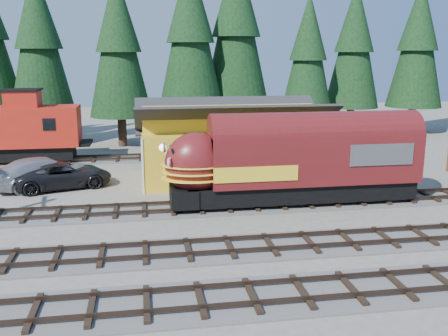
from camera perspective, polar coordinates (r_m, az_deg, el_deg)
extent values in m
plane|color=#6B665B|center=(24.13, 5.47, -7.17)|extent=(120.00, 120.00, 0.00)
cube|color=#4C4947|center=(31.48, 21.46, -3.15)|extent=(68.00, 3.20, 0.08)
cube|color=#38281E|center=(30.83, 22.17, -3.13)|extent=(68.00, 0.08, 0.16)
cube|color=#38281E|center=(32.02, 20.84, -2.44)|extent=(68.00, 0.08, 0.16)
cube|color=#4C4947|center=(40.93, -14.88, 0.88)|extent=(32.00, 3.20, 0.08)
cube|color=#38281E|center=(40.18, -14.99, 0.96)|extent=(32.00, 0.08, 0.16)
cube|color=#38281E|center=(41.59, -14.81, 1.36)|extent=(32.00, 0.08, 0.16)
cube|color=gold|center=(33.57, 0.99, 1.63)|extent=(12.00, 6.00, 3.40)
cube|color=yellow|center=(33.18, 1.00, 5.74)|extent=(11.88, 3.30, 1.44)
cube|color=white|center=(31.97, -9.40, 1.80)|extent=(0.06, 2.40, 0.60)
cone|color=black|center=(48.85, -20.44, 13.49)|extent=(5.76, 5.76, 13.11)
cone|color=black|center=(46.10, -11.98, 13.69)|extent=(5.56, 5.56, 12.67)
cone|color=black|center=(47.22, -3.87, 15.03)|extent=(6.13, 6.13, 13.95)
cone|color=black|center=(49.77, 1.40, 15.71)|extent=(6.53, 6.53, 14.87)
cone|color=black|center=(50.35, 9.59, 12.77)|extent=(5.06, 5.06, 11.53)
cone|color=black|center=(54.49, 14.65, 13.43)|extent=(5.58, 5.58, 12.71)
cone|color=black|center=(56.42, 21.26, 13.12)|extent=(5.68, 5.68, 12.94)
cube|color=black|center=(28.27, 8.74, -2.49)|extent=(12.80, 2.29, 0.99)
cube|color=maroon|center=(28.08, 10.26, 1.21)|extent=(11.67, 2.69, 2.69)
ellipsoid|color=maroon|center=(26.65, -3.16, 0.57)|extent=(3.41, 2.64, 3.32)
cube|color=#38383A|center=(29.29, 16.43, 1.99)|extent=(3.59, 2.75, 1.17)
sphere|color=white|center=(26.34, -7.04, 2.34)|extent=(0.40, 0.40, 0.40)
cube|color=black|center=(41.76, -22.88, 1.64)|extent=(9.08, 2.34, 1.01)
cube|color=#B31F13|center=(41.45, -23.13, 4.37)|extent=(10.09, 2.93, 3.03)
cube|color=#B31F13|center=(40.99, -22.01, 7.37)|extent=(2.42, 2.22, 1.21)
imported|color=black|center=(32.98, -17.89, -0.77)|extent=(6.44, 4.30, 1.64)
imported|color=#96989D|center=(33.60, -19.77, -0.45)|extent=(6.97, 5.34, 1.88)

